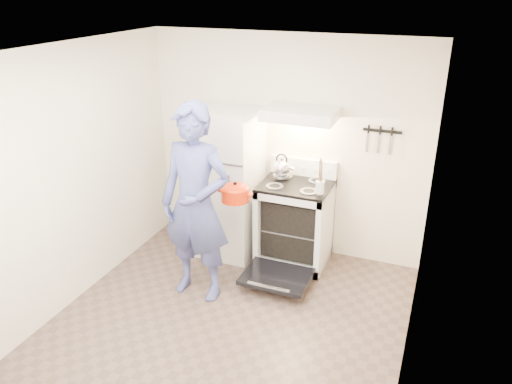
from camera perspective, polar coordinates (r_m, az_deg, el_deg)
floor at (r=4.80m, az=-3.99°, el=-15.63°), size 3.60×3.60×0.00m
back_wall at (r=5.69m, az=3.45°, el=5.21°), size 3.20×0.02×2.50m
refrigerator at (r=5.72m, az=-3.28°, el=1.05°), size 0.70×0.70×1.70m
stove_body at (r=5.64m, az=4.44°, el=-3.69°), size 0.76×0.65×0.92m
cooktop at (r=5.44m, az=4.59°, el=0.78°), size 0.76×0.65×0.03m
backsplash at (r=5.65m, az=5.49°, el=2.88°), size 0.76×0.07×0.20m
oven_door at (r=5.31m, az=2.36°, el=-9.63°), size 0.70×0.54×0.04m
oven_rack at (r=5.65m, az=4.43°, el=-3.87°), size 0.60×0.52×0.01m
range_hood at (r=5.27m, az=5.10°, el=8.89°), size 0.76×0.50×0.12m
knife_strip at (r=5.37m, az=14.24°, el=6.78°), size 0.40×0.02×0.03m
pizza_stone at (r=5.61m, az=4.52°, el=-3.91°), size 0.37×0.37×0.02m
tea_kettle at (r=5.49m, az=2.94°, el=2.89°), size 0.25×0.20×0.30m
utensil_jar at (r=5.13m, az=7.31°, el=0.54°), size 0.10×0.10×0.13m
person at (r=4.85m, az=-6.89°, el=-1.40°), size 0.74×0.50×1.99m
dutch_oven at (r=4.92m, az=-2.38°, el=-0.27°), size 0.35×0.28×0.23m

